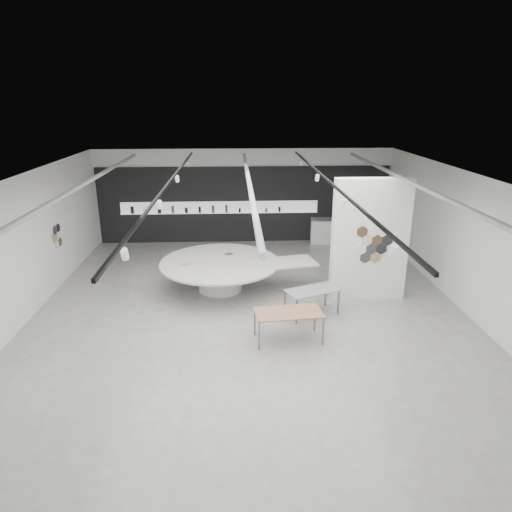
{
  "coord_description": "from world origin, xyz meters",
  "views": [
    {
      "loc": [
        -0.37,
        -11.4,
        5.68
      ],
      "look_at": [
        0.22,
        1.2,
        1.31
      ],
      "focal_mm": 32.0,
      "sensor_mm": 36.0,
      "label": 1
    }
  ],
  "objects_px": {
    "display_island": "(223,271)",
    "kitchen_counter": "(332,231)",
    "sample_table_stone": "(312,292)",
    "sample_table_wood": "(289,314)",
    "partition_column": "(370,240)"
  },
  "relations": [
    {
      "from": "display_island",
      "to": "sample_table_stone",
      "type": "distance_m",
      "value": 3.1
    },
    {
      "from": "partition_column",
      "to": "display_island",
      "type": "xyz_separation_m",
      "value": [
        -4.29,
        0.81,
        -1.19
      ]
    },
    {
      "from": "sample_table_stone",
      "to": "kitchen_counter",
      "type": "bearing_deg",
      "value": 73.8
    },
    {
      "from": "sample_table_wood",
      "to": "sample_table_stone",
      "type": "distance_m",
      "value": 1.62
    },
    {
      "from": "partition_column",
      "to": "kitchen_counter",
      "type": "xyz_separation_m",
      "value": [
        0.1,
        5.52,
        -1.29
      ]
    },
    {
      "from": "display_island",
      "to": "sample_table_stone",
      "type": "bearing_deg",
      "value": -48.36
    },
    {
      "from": "sample_table_wood",
      "to": "sample_table_stone",
      "type": "xyz_separation_m",
      "value": [
        0.81,
        1.4,
        -0.04
      ]
    },
    {
      "from": "kitchen_counter",
      "to": "partition_column",
      "type": "bearing_deg",
      "value": -83.98
    },
    {
      "from": "display_island",
      "to": "sample_table_wood",
      "type": "distance_m",
      "value": 3.65
    },
    {
      "from": "partition_column",
      "to": "sample_table_wood",
      "type": "relative_size",
      "value": 2.1
    },
    {
      "from": "sample_table_wood",
      "to": "sample_table_stone",
      "type": "height_order",
      "value": "sample_table_wood"
    },
    {
      "from": "partition_column",
      "to": "kitchen_counter",
      "type": "relative_size",
      "value": 1.95
    },
    {
      "from": "sample_table_wood",
      "to": "partition_column",
      "type": "bearing_deg",
      "value": 42.95
    },
    {
      "from": "sample_table_wood",
      "to": "display_island",
      "type": "bearing_deg",
      "value": 117.4
    },
    {
      "from": "display_island",
      "to": "kitchen_counter",
      "type": "relative_size",
      "value": 2.82
    }
  ]
}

